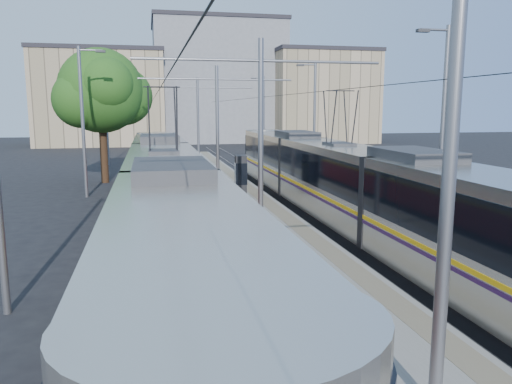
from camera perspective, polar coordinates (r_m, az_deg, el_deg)
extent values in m
plane|color=black|center=(11.96, 9.20, -14.24)|extent=(160.00, 160.00, 0.00)
cube|color=gray|center=(27.86, -3.52, -0.08)|extent=(4.00, 50.00, 0.30)
cube|color=gray|center=(27.66, -6.49, 0.14)|extent=(0.70, 50.00, 0.01)
cube|color=gray|center=(28.08, -0.60, 0.34)|extent=(0.70, 50.00, 0.01)
cube|color=gray|center=(27.59, -12.42, -0.66)|extent=(0.07, 70.00, 0.03)
cube|color=gray|center=(27.61, -9.44, -0.56)|extent=(0.07, 70.00, 0.03)
cube|color=gray|center=(28.45, 2.23, -0.14)|extent=(0.07, 70.00, 0.03)
cube|color=gray|center=(28.83, 5.00, -0.04)|extent=(0.07, 70.00, 0.03)
cube|color=black|center=(17.83, -10.21, -5.55)|extent=(2.30, 29.48, 0.40)
cube|color=#BBB6AB|center=(17.48, -10.37, -0.32)|extent=(2.40, 27.88, 2.90)
cube|color=black|center=(17.40, -10.42, 1.30)|extent=(2.43, 27.88, 1.30)
cube|color=#E2A50B|center=(17.55, -10.33, -1.61)|extent=(2.43, 27.88, 0.12)
cube|color=#A9090E|center=(17.65, -10.28, -3.20)|extent=(2.42, 27.88, 1.10)
cube|color=#2D2D30|center=(17.28, -10.53, 4.91)|extent=(1.68, 3.00, 0.30)
cube|color=black|center=(21.39, 9.24, -2.99)|extent=(2.30, 29.82, 0.40)
cube|color=#A8A49A|center=(21.10, 9.36, 1.39)|extent=(2.40, 28.22, 2.90)
cube|color=black|center=(21.04, 9.40, 2.73)|extent=(2.43, 28.22, 1.30)
cube|color=#F1B20C|center=(21.16, 9.33, 0.31)|extent=(2.43, 28.22, 0.12)
cube|color=#301241|center=(21.19, 9.32, -0.09)|extent=(2.43, 28.22, 0.10)
cube|color=#2D2D30|center=(20.94, 9.48, 5.72)|extent=(1.68, 3.00, 0.30)
cylinder|color=slate|center=(7.46, 21.16, 1.20)|extent=(0.20, 0.20, 7.00)
cylinder|color=slate|center=(18.64, 0.55, 6.48)|extent=(0.20, 0.20, 7.00)
cylinder|color=slate|center=(18.70, 0.56, 14.77)|extent=(9.20, 0.10, 0.10)
cylinder|color=slate|center=(30.46, -4.44, 7.64)|extent=(0.20, 0.20, 7.00)
cylinder|color=slate|center=(30.49, -4.51, 12.72)|extent=(9.20, 0.10, 0.10)
cylinder|color=slate|center=(42.37, -6.64, 8.13)|extent=(0.20, 0.20, 7.00)
cylinder|color=slate|center=(42.40, -6.72, 11.78)|extent=(9.20, 0.10, 0.10)
cylinder|color=black|center=(27.18, -11.30, 10.95)|extent=(0.02, 70.00, 0.02)
cylinder|color=black|center=(28.24, 3.75, 11.05)|extent=(0.02, 70.00, 0.02)
cylinder|color=slate|center=(28.39, -19.19, 7.41)|extent=(0.18, 0.18, 8.00)
cube|color=#2D2D30|center=(28.42, -17.34, 15.09)|extent=(0.50, 0.22, 0.12)
cylinder|color=slate|center=(44.31, -16.70, 8.12)|extent=(0.18, 0.18, 8.00)
cube|color=#2D2D30|center=(44.33, -15.49, 13.03)|extent=(0.50, 0.22, 0.12)
cylinder|color=slate|center=(21.55, 20.54, 6.82)|extent=(0.18, 0.18, 8.00)
cube|color=#2D2D30|center=(21.18, 18.53, 17.08)|extent=(0.50, 0.22, 0.12)
cylinder|color=slate|center=(36.08, 6.68, 8.22)|extent=(0.18, 0.18, 8.00)
cube|color=#2D2D30|center=(35.86, 5.09, 14.23)|extent=(0.50, 0.22, 0.12)
cylinder|color=slate|center=(51.49, 0.90, 8.66)|extent=(0.18, 0.18, 8.00)
cube|color=#2D2D30|center=(51.33, -0.31, 12.84)|extent=(0.50, 0.22, 0.12)
cube|color=black|center=(25.77, -1.75, 1.87)|extent=(0.63, 0.96, 2.11)
cube|color=black|center=(25.76, -1.76, 2.17)|extent=(0.67, 1.00, 1.10)
cylinder|color=#382314|center=(33.88, -16.98, 4.02)|extent=(0.49, 0.49, 3.56)
sphere|color=#1E4A15|center=(33.76, -17.32, 10.99)|extent=(5.34, 5.34, 5.34)
sphere|color=#1E4A15|center=(34.55, -14.92, 10.51)|extent=(3.79, 3.79, 3.79)
cube|color=tan|center=(70.42, -17.19, 10.04)|extent=(16.00, 12.00, 11.83)
cube|color=#262328|center=(70.79, -17.45, 15.03)|extent=(16.32, 12.24, 0.50)
cube|color=gray|center=(74.93, -4.46, 12.21)|extent=(18.00, 14.00, 16.63)
cube|color=#262328|center=(75.82, -4.55, 18.69)|extent=(18.36, 14.28, 0.50)
cube|color=tan|center=(72.31, 7.48, 10.54)|extent=(14.00, 10.00, 12.30)
cube|color=#262328|center=(72.71, 7.59, 15.58)|extent=(14.28, 10.20, 0.50)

